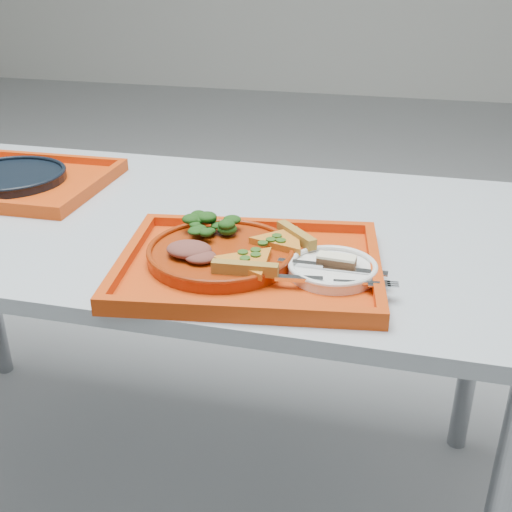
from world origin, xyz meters
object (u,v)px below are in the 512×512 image
tray_far (11,183)px  navy_plate (10,178)px  dinner_plate (221,255)px  dessert_bar (337,260)px  tray_main (250,268)px

tray_far → navy_plate: (0.00, 0.00, 0.01)m
dinner_plate → dessert_bar: dessert_bar is taller
dessert_bar → navy_plate: bearing=164.9°
tray_far → dinner_plate: bearing=-26.2°
tray_far → navy_plate: size_ratio=1.73×
dinner_plate → navy_plate: bearing=154.9°
navy_plate → dessert_bar: size_ratio=3.90×
dinner_plate → dessert_bar: size_ratio=3.90×
tray_main → dessert_bar: bearing=-5.2°
navy_plate → tray_main: bearing=-24.0°
navy_plate → dinner_plate: bearing=-25.1°
tray_main → navy_plate: size_ratio=1.73×
tray_main → dinner_plate: 0.06m
tray_main → tray_far: 0.73m
dinner_plate → navy_plate: (-0.61, 0.29, -0.00)m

